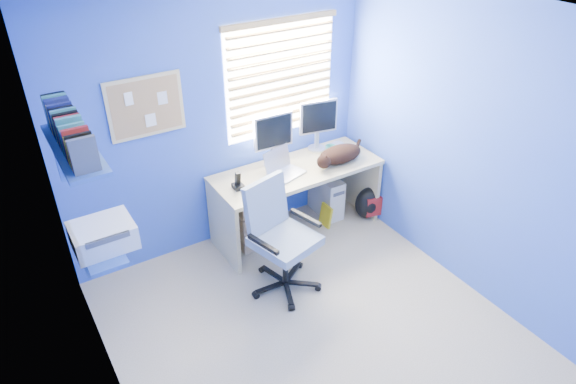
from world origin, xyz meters
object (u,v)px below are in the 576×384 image
desk (297,200)px  laptop (286,164)px  tower_pc (326,195)px  office_chair (281,251)px  cat (340,154)px

desk → laptop: (-0.15, -0.04, 0.48)m
tower_pc → office_chair: size_ratio=0.44×
office_chair → laptop: bearing=54.4°
cat → office_chair: 1.21m
laptop → cat: size_ratio=0.69×
desk → office_chair: size_ratio=1.65×
tower_pc → office_chair: (-1.02, -0.74, 0.16)m
desk → laptop: 0.50m
desk → office_chair: (-0.56, -0.62, 0.01)m
laptop → tower_pc: (0.60, 0.16, -0.62)m
desk → laptop: size_ratio=5.09×
laptop → office_chair: office_chair is taller
desk → cat: 0.64m
desk → tower_pc: desk is taller
laptop → tower_pc: 0.88m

